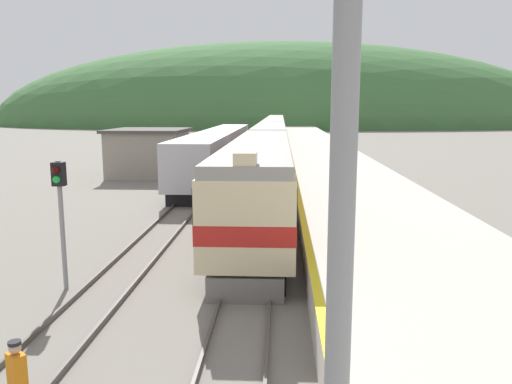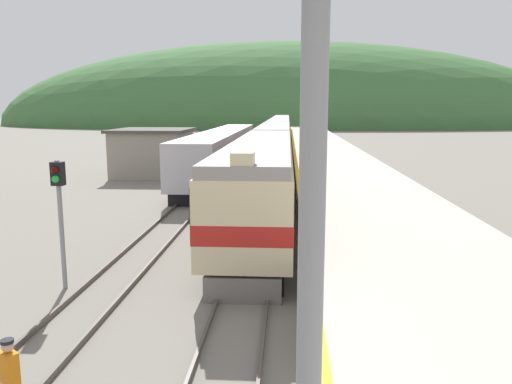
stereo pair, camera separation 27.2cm
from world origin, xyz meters
name	(u,v)px [view 2 (the right image)]	position (x,y,z in m)	size (l,w,h in m)	color
track_main	(279,146)	(0.00, 70.00, 0.08)	(1.52, 180.00, 0.16)	#4C443D
track_siding	(250,145)	(-4.29, 70.00, 0.08)	(1.52, 180.00, 0.16)	#4C443D
platform	(327,156)	(5.37, 50.00, 0.57)	(7.16, 140.00, 1.16)	#BCB5A5
distant_hills	(284,125)	(0.00, 156.47, 0.00)	(179.88, 80.95, 50.61)	#3D6B38
station_shed	(153,152)	(-9.82, 37.84, 1.94)	(6.06, 6.73, 3.83)	gray
express_train_lead_car	(262,178)	(0.00, 21.58, 2.17)	(2.93, 21.80, 4.33)	black
carriage_second	(275,144)	(0.00, 44.85, 2.16)	(2.92, 22.49, 3.97)	black
carriage_third	(279,132)	(0.00, 68.22, 2.16)	(2.92, 22.49, 3.97)	black
carriage_fourth	(281,126)	(0.00, 91.59, 2.16)	(2.92, 22.49, 3.97)	black
siding_train	(223,151)	(-4.29, 40.01, 1.86)	(2.90, 31.45, 3.60)	black
signal_mast_main	(314,96)	(1.45, 1.06, 5.65)	(2.20, 0.42, 8.59)	gray
signal_post_siding	(59,198)	(-5.62, 11.86, 2.87)	(0.36, 0.42, 4.01)	gray
track_worker	(10,377)	(-3.55, 5.24, 0.90)	(0.42, 0.39, 1.61)	#2D2D33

